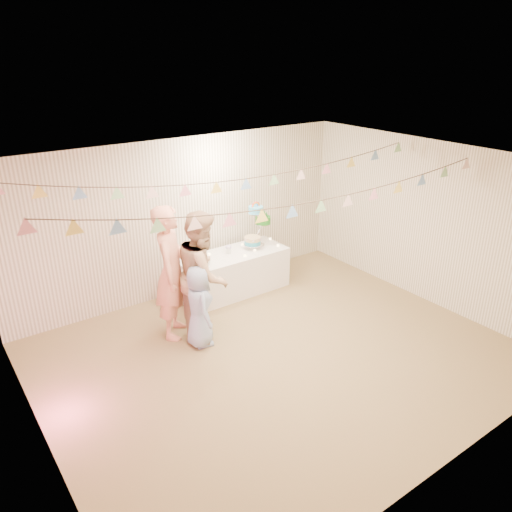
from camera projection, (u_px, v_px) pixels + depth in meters
floor at (278, 355)px, 6.80m from camera, size 6.00×6.00×0.00m
ceiling at (282, 167)px, 5.79m from camera, size 6.00×6.00×0.00m
back_wall at (186, 218)px, 8.16m from camera, size 6.00×6.00×0.00m
front_wall at (455, 363)px, 4.43m from camera, size 6.00×6.00×0.00m
left_wall at (29, 346)px, 4.68m from camera, size 5.00×5.00×0.00m
right_wall at (428, 223)px, 7.91m from camera, size 5.00×5.00×0.00m
table at (233, 273)px, 8.44m from camera, size 1.87×0.75×0.70m
cake_stand at (258, 222)px, 8.47m from camera, size 0.67×0.39×0.75m
cake_bottom at (252, 241)px, 8.46m from camera, size 0.31×0.31×0.15m
cake_middle at (263, 220)px, 8.65m from camera, size 0.27×0.27×0.22m
cake_top_tier at (256, 209)px, 8.32m from camera, size 0.25×0.25×0.19m
platter at (200, 260)px, 7.90m from camera, size 0.33×0.33×0.02m
posy at (228, 247)px, 8.27m from camera, size 0.13×0.13×0.14m
person_adult_a at (172, 272)px, 6.96m from camera, size 0.81×0.85×1.95m
person_adult_b at (203, 274)px, 7.01m from camera, size 1.10×1.15×1.86m
person_child at (199, 306)px, 6.85m from camera, size 0.50×0.65×1.19m
bunting_back at (231, 170)px, 6.71m from camera, size 5.60×1.10×0.40m
bunting_front at (293, 194)px, 5.75m from camera, size 5.60×0.90×0.36m
tealight_0 at (195, 267)px, 7.76m from camera, size 0.04×0.04×0.03m
tealight_1 at (209, 254)px, 8.25m from camera, size 0.04×0.04×0.03m
tealight_2 at (245, 256)px, 8.19m from camera, size 0.04×0.04×0.03m
tealight_3 at (243, 244)px, 8.65m from camera, size 0.04×0.04×0.03m
tealight_4 at (278, 245)px, 8.61m from camera, size 0.04×0.04×0.03m
tealight_5 at (270, 239)px, 8.90m from camera, size 0.04×0.04×0.03m
tealight_6 at (255, 250)px, 8.41m from camera, size 0.04×0.04×0.03m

